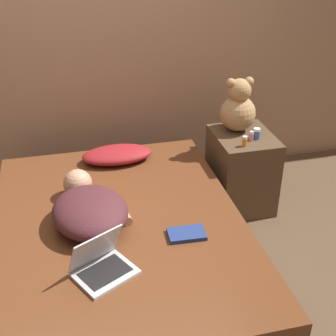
# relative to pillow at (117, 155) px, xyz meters

# --- Properties ---
(ground_plane) EXTENTS (12.00, 12.00, 0.00)m
(ground_plane) POSITION_rel_pillow_xyz_m (-0.09, -0.74, -0.46)
(ground_plane) COLOR brown
(wall_back) EXTENTS (8.00, 0.06, 2.60)m
(wall_back) POSITION_rel_pillow_xyz_m (-0.09, 0.51, 0.84)
(wall_back) COLOR tan
(wall_back) RESTS_ON ground_plane
(bed) EXTENTS (1.45, 1.94, 0.41)m
(bed) POSITION_rel_pillow_xyz_m (-0.09, -0.74, -0.26)
(bed) COLOR #4C331E
(bed) RESTS_ON ground_plane
(nightstand) EXTENTS (0.41, 0.49, 0.58)m
(nightstand) POSITION_rel_pillow_xyz_m (0.90, -0.15, -0.17)
(nightstand) COLOR brown
(nightstand) RESTS_ON ground_plane
(pillow) EXTENTS (0.50, 0.27, 0.10)m
(pillow) POSITION_rel_pillow_xyz_m (0.00, 0.00, 0.00)
(pillow) COLOR maroon
(pillow) RESTS_ON bed
(person_lying) EXTENTS (0.49, 0.70, 0.18)m
(person_lying) POSITION_rel_pillow_xyz_m (-0.26, -0.69, 0.04)
(person_lying) COLOR #4C2328
(person_lying) RESTS_ON bed
(laptop) EXTENTS (0.36, 0.34, 0.23)m
(laptop) POSITION_rel_pillow_xyz_m (-0.24, -1.13, 0.00)
(laptop) COLOR silver
(laptop) RESTS_ON bed
(teddy_bear) EXTENTS (0.26, 0.26, 0.39)m
(teddy_bear) POSITION_rel_pillow_xyz_m (0.88, -0.05, 0.29)
(teddy_bear) COLOR tan
(teddy_bear) RESTS_ON nightstand
(bottle_blue) EXTENTS (0.05, 0.05, 0.08)m
(bottle_blue) POSITION_rel_pillow_xyz_m (0.96, -0.22, 0.16)
(bottle_blue) COLOR #3866B2
(bottle_blue) RESTS_ON nightstand
(bottle_pink) EXTENTS (0.03, 0.03, 0.07)m
(bottle_pink) POSITION_rel_pillow_xyz_m (0.91, -0.24, 0.16)
(bottle_pink) COLOR pink
(bottle_pink) RESTS_ON nightstand
(bottle_orange) EXTENTS (0.03, 0.03, 0.07)m
(bottle_orange) POSITION_rel_pillow_xyz_m (0.83, -0.31, 0.16)
(bottle_orange) COLOR orange
(bottle_orange) RESTS_ON nightstand
(book) EXTENTS (0.21, 0.14, 0.02)m
(book) POSITION_rel_pillow_xyz_m (0.25, -0.95, -0.04)
(book) COLOR navy
(book) RESTS_ON bed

